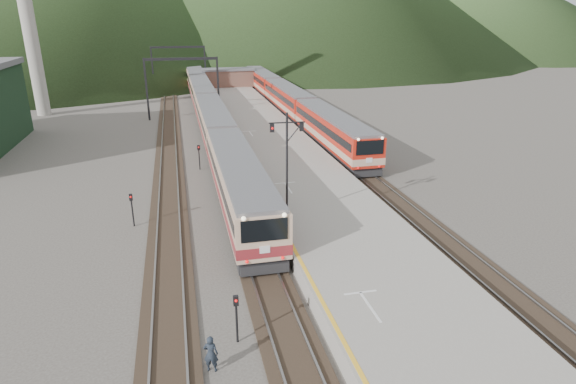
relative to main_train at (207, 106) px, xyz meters
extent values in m
cube|color=black|center=(0.00, -11.96, -1.99)|extent=(2.60, 200.00, 0.12)
cube|color=slate|center=(-0.72, -11.96, -1.89)|extent=(0.10, 200.00, 0.14)
cube|color=slate|center=(0.72, -11.96, -1.89)|extent=(0.10, 200.00, 0.14)
cube|color=black|center=(-5.00, -11.96, -1.99)|extent=(2.60, 200.00, 0.12)
cube|color=slate|center=(-5.72, -11.96, -1.89)|extent=(0.10, 200.00, 0.14)
cube|color=slate|center=(-4.28, -11.96, -1.89)|extent=(0.10, 200.00, 0.14)
cube|color=black|center=(11.50, -11.96, -1.99)|extent=(2.60, 200.00, 0.12)
cube|color=slate|center=(10.78, -11.96, -1.89)|extent=(0.10, 200.00, 0.14)
cube|color=slate|center=(12.22, -11.96, -1.89)|extent=(0.10, 200.00, 0.14)
cube|color=gray|center=(5.60, -13.96, -1.55)|extent=(8.00, 100.00, 1.00)
cube|color=black|center=(-7.50, 3.04, 1.95)|extent=(0.25, 0.25, 8.00)
cube|color=black|center=(1.80, 3.04, 1.95)|extent=(0.25, 0.25, 8.00)
cube|color=black|center=(-2.85, 3.04, 5.75)|extent=(9.30, 0.22, 0.35)
cube|color=black|center=(-7.50, 28.04, 1.95)|extent=(0.25, 0.25, 8.00)
cube|color=black|center=(1.80, 28.04, 1.95)|extent=(0.25, 0.25, 8.00)
cube|color=black|center=(-2.85, 28.04, 5.75)|extent=(9.30, 0.22, 0.35)
cylinder|color=#9E998E|center=(-22.00, 10.04, 12.95)|extent=(1.80, 1.80, 30.00)
cube|color=brown|center=(5.60, 26.04, 0.35)|extent=(9.00, 4.00, 2.80)
cube|color=slate|center=(5.60, 26.04, 1.90)|extent=(9.40, 4.40, 0.30)
cube|color=tan|center=(0.00, -30.81, 0.00)|extent=(2.98, 20.04, 3.64)
cube|color=tan|center=(0.00, -10.27, 0.00)|extent=(2.98, 20.04, 3.64)
cube|color=tan|center=(0.00, 10.27, 0.00)|extent=(2.98, 20.04, 3.64)
cube|color=tan|center=(0.00, 30.81, 0.00)|extent=(2.98, 20.04, 3.64)
cube|color=red|center=(11.50, -16.91, -0.03)|extent=(2.93, 19.68, 3.57)
cube|color=red|center=(11.50, 3.27, -0.03)|extent=(2.93, 19.68, 3.57)
cube|color=red|center=(11.50, 23.45, -0.03)|extent=(2.93, 19.68, 3.57)
cylinder|color=black|center=(2.48, -35.23, 2.31)|extent=(0.14, 0.14, 6.72)
cube|color=black|center=(2.48, -35.23, 5.07)|extent=(2.20, 0.21, 0.07)
cube|color=black|center=(1.58, -35.17, 4.77)|extent=(0.26, 0.20, 0.50)
cube|color=black|center=(3.38, -35.29, 4.77)|extent=(0.26, 0.20, 0.50)
cylinder|color=black|center=(-2.12, -45.73, -1.05)|extent=(0.10, 0.10, 2.00)
cube|color=black|center=(-2.12, -45.73, 0.00)|extent=(0.22, 0.16, 0.45)
cylinder|color=black|center=(-2.25, -20.61, -1.05)|extent=(0.10, 0.10, 2.00)
cube|color=black|center=(-2.25, -20.61, 0.00)|extent=(0.27, 0.23, 0.45)
cylinder|color=black|center=(-7.24, -32.20, -1.05)|extent=(0.10, 0.10, 2.00)
cube|color=black|center=(-7.24, -32.20, 0.00)|extent=(0.23, 0.18, 0.45)
imported|color=#1E2530|center=(-3.34, -47.27, -1.25)|extent=(0.67, 0.54, 1.60)
camera|label=1|loc=(-3.89, -62.90, 11.12)|focal=30.00mm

